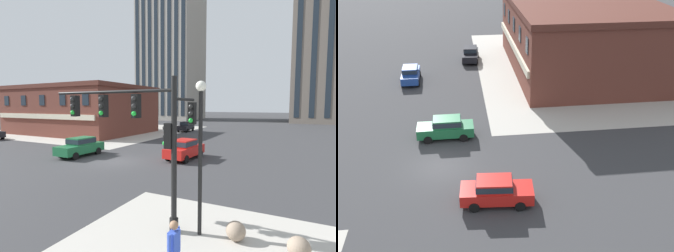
{
  "view_description": "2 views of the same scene",
  "coord_description": "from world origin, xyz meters",
  "views": [
    {
      "loc": [
        12.87,
        -15.9,
        4.53
      ],
      "look_at": [
        1.9,
        5.66,
        2.56
      ],
      "focal_mm": 26.85,
      "sensor_mm": 36.0,
      "label": 1
    },
    {
      "loc": [
        24.86,
        1.5,
        15.52
      ],
      "look_at": [
        2.39,
        4.34,
        4.1
      ],
      "focal_mm": 44.0,
      "sensor_mm": 36.0,
      "label": 2
    }
  ],
  "objects": [
    {
      "name": "car_main_southbound_near",
      "position": [
        -17.38,
        -3.34,
        0.92
      ],
      "size": [
        4.43,
        1.95,
        1.68
      ],
      "color": "#23479E",
      "rests_on": "ground"
    },
    {
      "name": "car_cross_eastbound",
      "position": [
        -4.27,
        0.43,
        0.92
      ],
      "size": [
        1.9,
        4.41,
        1.68
      ],
      "color": "#1E6B3D",
      "rests_on": "ground"
    },
    {
      "name": "sidewalk_far_corner",
      "position": [
        -20.0,
        20.0,
        0.0
      ],
      "size": [
        32.0,
        32.0,
        0.02
      ],
      "primitive_type": "cube",
      "color": "#B7B2A8",
      "rests_on": "ground"
    },
    {
      "name": "car_main_northbound_near",
      "position": [
        -23.91,
        3.3,
        0.92
      ],
      "size": [
        4.54,
        2.17,
        1.68
      ],
      "color": "black",
      "rests_on": "ground"
    },
    {
      "name": "ground_plane",
      "position": [
        0.0,
        0.0,
        0.0
      ],
      "size": [
        320.0,
        320.0,
        0.0
      ],
      "primitive_type": "plane",
      "color": "#38383A"
    },
    {
      "name": "car_main_mid",
      "position": [
        4.58,
        3.46,
        0.92
      ],
      "size": [
        2.16,
        4.53,
        1.68
      ],
      "color": "red",
      "rests_on": "ground"
    },
    {
      "name": "storefront_block_near_corner",
      "position": [
        -19.47,
        15.61,
        3.84
      ],
      "size": [
        21.35,
        15.63,
        7.66
      ],
      "color": "brown",
      "rests_on": "ground"
    }
  ]
}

